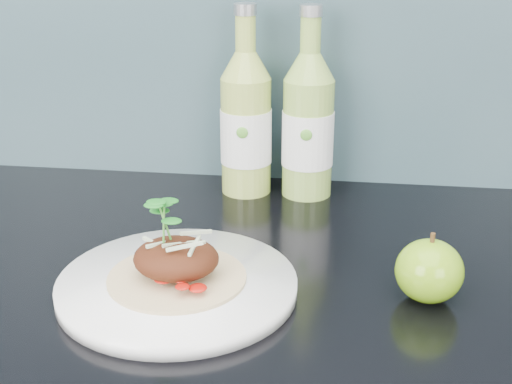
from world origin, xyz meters
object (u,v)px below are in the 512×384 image
at_px(cider_bottle_left, 246,124).
at_px(cider_bottle_right, 308,126).
at_px(green_apple, 429,271).
at_px(dinner_plate, 177,285).

relative_size(cider_bottle_left, cider_bottle_right, 1.00).
bearing_deg(cider_bottle_right, cider_bottle_left, 160.08).
bearing_deg(cider_bottle_left, cider_bottle_right, -13.98).
bearing_deg(cider_bottle_left, green_apple, -64.98).
bearing_deg(dinner_plate, cider_bottle_left, 84.24).
xyz_separation_m(dinner_plate, green_apple, (0.27, 0.02, 0.03)).
distance_m(cider_bottle_left, cider_bottle_right, 0.09).
relative_size(green_apple, cider_bottle_left, 0.29).
bearing_deg(dinner_plate, green_apple, 4.22).
distance_m(dinner_plate, cider_bottle_right, 0.35).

